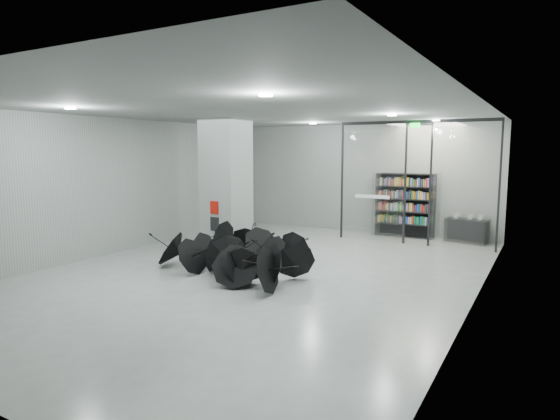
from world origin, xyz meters
The scene contains 9 objects.
room centered at (0.00, 0.00, 2.84)m, with size 14.00×14.02×4.01m.
column centered at (-2.50, 2.00, 2.00)m, with size 1.20×1.20×4.00m, color slate.
fire_cabinet centered at (-2.50, 1.38, 1.35)m, with size 0.28×0.04×0.38m, color #A50A07.
info_panel centered at (-2.50, 1.38, 0.85)m, with size 0.30×0.03×0.42m, color black.
exit_sign centered at (2.40, 5.30, 3.82)m, with size 0.30×0.06×0.15m, color #0CE533.
glass_partition centered at (2.39, 5.50, 2.18)m, with size 5.06×0.08×4.00m.
bookshelf centered at (1.78, 6.75, 1.12)m, with size 2.04×0.41×2.25m, color black, non-canonical shape.
shop_counter centered at (3.88, 6.69, 0.40)m, with size 1.33×0.53×0.80m, color black.
umbrella_cluster centered at (-0.54, -0.23, 0.30)m, with size 4.86×4.29×1.29m.
Camera 1 is at (6.20, -9.86, 3.06)m, focal length 30.41 mm.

